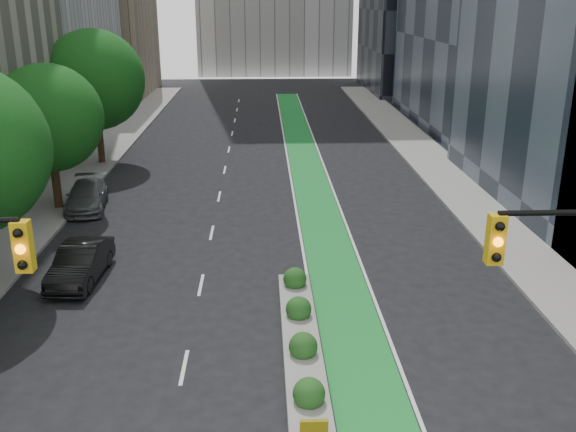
{
  "coord_description": "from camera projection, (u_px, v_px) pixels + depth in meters",
  "views": [
    {
      "loc": [
        0.02,
        -11.4,
        10.88
      ],
      "look_at": [
        0.96,
        11.61,
        3.0
      ],
      "focal_mm": 40.0,
      "sensor_mm": 36.0,
      "label": 1
    }
  ],
  "objects": [
    {
      "name": "sidewalk_left",
      "position": [
        61.0,
        192.0,
        37.45
      ],
      "size": [
        3.6,
        90.0,
        0.15
      ],
      "primitive_type": "cube",
      "color": "gray",
      "rests_on": "ground"
    },
    {
      "name": "tree_midfar",
      "position": [
        48.0,
        118.0,
        33.07
      ],
      "size": [
        5.6,
        5.6,
        7.76
      ],
      "color": "black",
      "rests_on": "ground"
    },
    {
      "name": "tree_far",
      "position": [
        94.0,
        80.0,
        42.28
      ],
      "size": [
        6.6,
        6.6,
        9.0
      ],
      "color": "black",
      "rests_on": "ground"
    },
    {
      "name": "sidewalk_right",
      "position": [
        459.0,
        187.0,
        38.37
      ],
      "size": [
        3.6,
        90.0,
        0.15
      ],
      "primitive_type": "cube",
      "color": "gray",
      "rests_on": "ground"
    },
    {
      "name": "parked_car_left_far",
      "position": [
        87.0,
        196.0,
        34.6
      ],
      "size": [
        2.63,
        5.11,
        1.42
      ],
      "primitive_type": "imported",
      "rotation": [
        0.0,
        0.0,
        0.14
      ],
      "color": "#575A5C",
      "rests_on": "ground"
    },
    {
      "name": "median_planter",
      "position": [
        301.0,
        337.0,
        20.88
      ],
      "size": [
        1.2,
        10.26,
        1.1
      ],
      "color": "gray",
      "rests_on": "ground"
    },
    {
      "name": "parked_car_left_mid",
      "position": [
        80.0,
        263.0,
        25.77
      ],
      "size": [
        1.83,
        4.6,
        1.49
      ],
      "primitive_type": "imported",
      "rotation": [
        0.0,
        0.0,
        -0.06
      ],
      "color": "black",
      "rests_on": "ground"
    },
    {
      "name": "bike_lane_paint",
      "position": [
        307.0,
        169.0,
        42.77
      ],
      "size": [
        2.2,
        70.0,
        0.01
      ],
      "primitive_type": "cube",
      "color": "#188730",
      "rests_on": "ground"
    }
  ]
}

